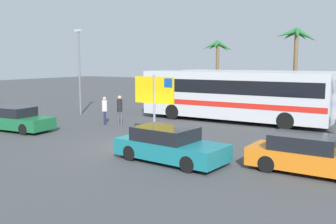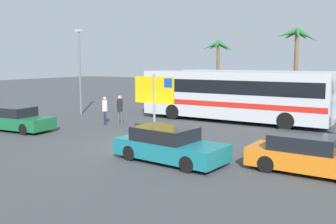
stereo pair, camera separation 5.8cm
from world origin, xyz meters
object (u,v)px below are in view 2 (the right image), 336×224
Objects in this scene: car_orange at (309,155)px; car_teal at (169,145)px; bus_front_coach at (232,94)px; bus_rear_coach at (263,90)px; pedestrian_by_bus at (120,108)px; ferry_sign at (155,93)px; pedestrian_near_sign at (105,108)px; car_green at (16,119)px.

car_orange is 0.94× the size of car_teal.
bus_front_coach is 3.97m from bus_rear_coach.
pedestrian_by_bus reaches higher than car_orange.
ferry_sign is (-0.99, -7.33, 0.54)m from bus_front_coach.
car_orange is at bearing 19.31° from car_teal.
ferry_sign is 5.71m from pedestrian_near_sign.
car_orange is at bearing -65.78° from bus_rear_coach.
ferry_sign is at bearing -66.67° from pedestrian_near_sign.
bus_front_coach is 3.75× the size of ferry_sign.
bus_rear_coach is at bearing 79.16° from bus_front_coach.
pedestrian_near_sign is (2.83, 4.17, 0.37)m from car_green.
pedestrian_by_bus reaches higher than car_green.
pedestrian_by_bus is (-6.85, 5.46, 0.44)m from car_teal.
ferry_sign is 1.88× the size of pedestrian_near_sign.
car_green is at bearing -177.79° from car_orange.
car_teal is (-4.91, -1.23, 0.00)m from car_orange.
car_teal is at bearing -164.27° from car_orange.
car_orange is at bearing -15.84° from ferry_sign.
ferry_sign reaches higher than pedestrian_near_sign.
pedestrian_near_sign is (-6.12, -5.18, -0.78)m from bus_front_coach.
pedestrian_near_sign reaches higher than car_teal.
car_orange is 5.06m from car_teal.
car_teal is (2.73, -3.11, -1.69)m from ferry_sign.
car_orange is at bearing -134.46° from pedestrian_by_bus.
car_teal is (0.99, -14.34, -1.15)m from bus_rear_coach.
car_green is at bearing -133.73° from bus_front_coach.
pedestrian_by_bus is at bearing -32.24° from pedestrian_near_sign.
bus_rear_coach is at bearing 79.22° from ferry_sign.
bus_front_coach is 1.00× the size of bus_rear_coach.
car_orange and car_teal have the same top height.
bus_rear_coach is 3.75× the size of ferry_sign.
bus_rear_coach is 2.82× the size of car_orange.
ferry_sign is at bearing -144.33° from pedestrian_by_bus.
bus_rear_coach is 6.62× the size of pedestrian_by_bus.
bus_front_coach is 7.41m from ferry_sign.
pedestrian_near_sign is (-12.77, 4.03, 0.37)m from car_orange.
car_teal is at bearing -86.05° from bus_rear_coach.
bus_rear_coach is 11.41m from pedestrian_near_sign.
car_teal is at bearing -11.45° from car_green.
pedestrian_near_sign is at bearing 155.37° from ferry_sign.
car_orange is 12.51m from pedestrian_by_bus.
ferry_sign is 4.91m from pedestrian_by_bus.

